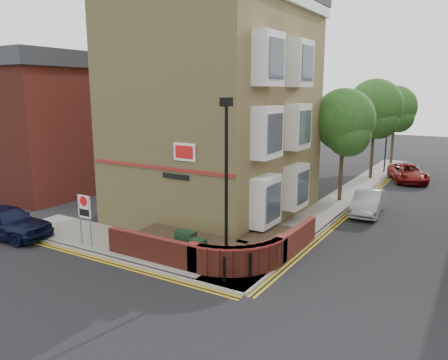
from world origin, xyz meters
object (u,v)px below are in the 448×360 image
utility_cabinet_large (186,246)px  navy_hatchback (5,221)px  zone_sign (85,211)px  silver_car_near (368,202)px  lamppost (226,186)px

utility_cabinet_large → navy_hatchback: (-8.89, -1.80, 0.05)m
zone_sign → silver_car_near: zone_sign is taller
utility_cabinet_large → silver_car_near: bearing=67.9°
zone_sign → silver_car_near: 14.80m
lamppost → navy_hatchback: bearing=-171.0°
utility_cabinet_large → lamppost: bearing=-3.0°
utility_cabinet_large → silver_car_near: size_ratio=0.30×
lamppost → silver_car_near: lamppost is taller
lamppost → utility_cabinet_large: bearing=177.0°
utility_cabinet_large → zone_sign: size_ratio=0.55×
lamppost → utility_cabinet_large: (-1.90, 0.10, -2.62)m
navy_hatchback → silver_car_near: 18.33m
utility_cabinet_large → zone_sign: bearing=-170.3°
utility_cabinet_large → navy_hatchback: size_ratio=0.27×
silver_car_near → zone_sign: bearing=-133.7°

